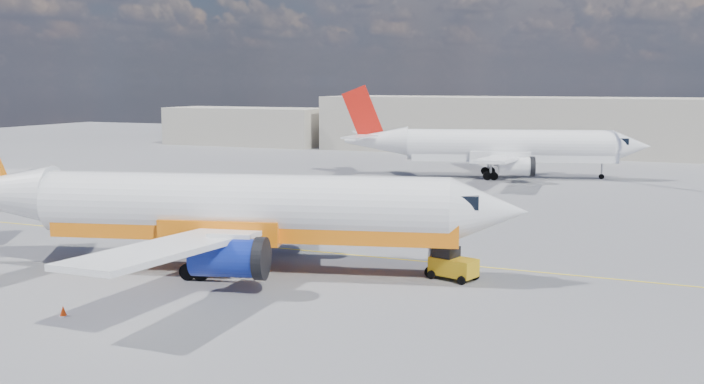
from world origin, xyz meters
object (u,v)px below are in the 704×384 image
at_px(second_jet, 499,147).
at_px(traffic_cone, 63,311).
at_px(main_jet, 225,209).
at_px(gse_tug, 452,264).

relative_size(second_jet, traffic_cone, 67.93).
bearing_deg(main_jet, gse_tug, -1.24).
bearing_deg(second_jet, traffic_cone, -112.95).
height_order(main_jet, traffic_cone, main_jet).
distance_m(second_jet, gse_tug, 44.92).
bearing_deg(traffic_cone, gse_tug, 42.99).
relative_size(second_jet, gse_tug, 12.34).
bearing_deg(traffic_cone, main_jet, 78.73).
xyz_separation_m(second_jet, gse_tug, (7.38, -44.23, -2.49)).
height_order(main_jet, second_jet, main_jet).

